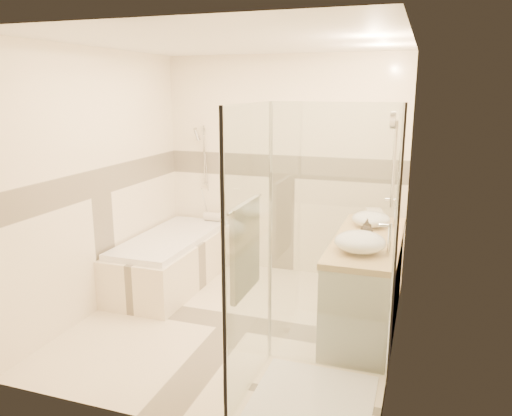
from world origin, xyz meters
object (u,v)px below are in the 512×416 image
(shower_enclosure, at_px, (300,334))
(vessel_sink_near, at_px, (371,219))
(vessel_sink_far, at_px, (360,242))
(vanity, at_px, (366,283))
(amenity_bottle_b, at_px, (366,229))
(amenity_bottle_a, at_px, (367,227))
(bathtub, at_px, (171,258))

(shower_enclosure, bearing_deg, vessel_sink_near, 80.63)
(vessel_sink_far, bearing_deg, shower_enclosure, -107.73)
(vanity, bearing_deg, amenity_bottle_b, 133.89)
(shower_enclosure, bearing_deg, vessel_sink_far, 72.27)
(amenity_bottle_b, bearing_deg, amenity_bottle_a, 90.00)
(vessel_sink_far, bearing_deg, bathtub, 160.18)
(bathtub, bearing_deg, amenity_bottle_b, -8.79)
(bathtub, xyz_separation_m, vessel_sink_near, (2.13, 0.03, 0.61))
(bathtub, bearing_deg, amenity_bottle_a, -7.79)
(vanity, bearing_deg, bathtub, 170.75)
(bathtub, distance_m, amenity_bottle_a, 2.24)
(vanity, relative_size, amenity_bottle_a, 10.55)
(amenity_bottle_a, xyz_separation_m, amenity_bottle_b, (0.00, -0.04, -0.00))
(vessel_sink_near, distance_m, amenity_bottle_a, 0.32)
(amenity_bottle_b, bearing_deg, vessel_sink_far, -90.00)
(vessel_sink_far, distance_m, amenity_bottle_b, 0.44)
(shower_enclosure, distance_m, vessel_sink_far, 0.99)
(vessel_sink_near, height_order, amenity_bottle_a, amenity_bottle_a)
(shower_enclosure, bearing_deg, amenity_bottle_a, 78.41)
(vessel_sink_near, height_order, vessel_sink_far, vessel_sink_far)
(bathtub, bearing_deg, shower_enclosure, -41.10)
(vessel_sink_near, xyz_separation_m, amenity_bottle_b, (0.00, -0.36, 0.00))
(vanity, relative_size, vessel_sink_far, 3.92)
(vessel_sink_near, relative_size, amenity_bottle_a, 2.34)
(vessel_sink_near, xyz_separation_m, amenity_bottle_a, (0.00, -0.32, 0.00))
(bathtub, height_order, amenity_bottle_b, amenity_bottle_b)
(amenity_bottle_a, bearing_deg, shower_enclosure, -101.59)
(vanity, distance_m, amenity_bottle_b, 0.50)
(vessel_sink_far, relative_size, amenity_bottle_b, 2.81)
(bathtub, height_order, vessel_sink_near, vessel_sink_near)
(bathtub, distance_m, shower_enclosure, 2.47)
(vessel_sink_far, bearing_deg, vessel_sink_near, 90.00)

